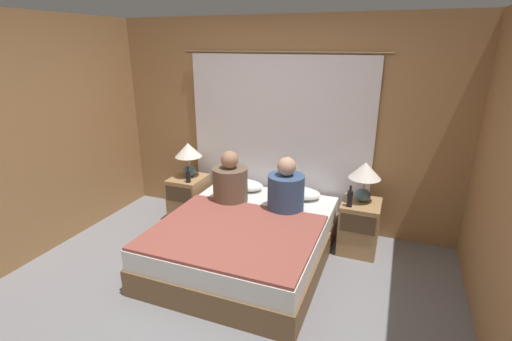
% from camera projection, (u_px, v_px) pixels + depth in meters
% --- Properties ---
extents(ground_plane, '(16.00, 16.00, 0.00)m').
position_uv_depth(ground_plane, '(212.00, 304.00, 3.28)').
color(ground_plane, gray).
extents(wall_back, '(4.35, 0.06, 2.50)m').
position_uv_depth(wall_back, '(280.00, 125.00, 4.50)').
color(wall_back, '#A37547').
rests_on(wall_back, ground_plane).
extents(wall_left, '(0.06, 3.77, 2.50)m').
position_uv_depth(wall_left, '(12.00, 145.00, 3.62)').
color(wall_left, '#A37547').
rests_on(wall_left, ground_plane).
extents(curtain_panel, '(2.45, 0.02, 2.10)m').
position_uv_depth(curtain_panel, '(278.00, 142.00, 4.52)').
color(curtain_panel, white).
rests_on(curtain_panel, ground_plane).
extents(bed, '(1.62, 1.94, 0.47)m').
position_uv_depth(bed, '(246.00, 241.00, 3.89)').
color(bed, brown).
rests_on(bed, ground_plane).
extents(nightstand_left, '(0.41, 0.47, 0.57)m').
position_uv_depth(nightstand_left, '(189.00, 198.00, 4.81)').
color(nightstand_left, '#A87F51').
rests_on(nightstand_left, ground_plane).
extents(nightstand_right, '(0.41, 0.47, 0.57)m').
position_uv_depth(nightstand_right, '(359.00, 226.00, 4.07)').
color(nightstand_right, '#A87F51').
rests_on(nightstand_right, ground_plane).
extents(lamp_left, '(0.34, 0.34, 0.44)m').
position_uv_depth(lamp_left, '(188.00, 153.00, 4.67)').
color(lamp_left, slate).
rests_on(lamp_left, nightstand_left).
extents(lamp_right, '(0.34, 0.34, 0.44)m').
position_uv_depth(lamp_right, '(365.00, 175.00, 3.92)').
color(lamp_right, slate).
rests_on(lamp_right, nightstand_right).
extents(pillow_left, '(0.50, 0.31, 0.12)m').
position_uv_depth(pillow_left, '(243.00, 185.00, 4.59)').
color(pillow_left, white).
rests_on(pillow_left, bed).
extents(pillow_right, '(0.50, 0.31, 0.12)m').
position_uv_depth(pillow_right, '(299.00, 193.00, 4.35)').
color(pillow_right, white).
rests_on(pillow_right, bed).
extents(blanket_on_bed, '(1.56, 1.29, 0.03)m').
position_uv_depth(blanket_on_bed, '(234.00, 232.00, 3.55)').
color(blanket_on_bed, '#994C42').
rests_on(blanket_on_bed, bed).
extents(person_left_in_bed, '(0.40, 0.40, 0.60)m').
position_uv_depth(person_left_in_bed, '(230.00, 182.00, 4.20)').
color(person_left_in_bed, brown).
rests_on(person_left_in_bed, bed).
extents(person_right_in_bed, '(0.40, 0.40, 0.60)m').
position_uv_depth(person_right_in_bed, '(286.00, 190.00, 3.97)').
color(person_right_in_bed, '#38517A').
rests_on(person_right_in_bed, bed).
extents(beer_bottle_on_left_stand, '(0.06, 0.06, 0.20)m').
position_uv_depth(beer_bottle_on_left_stand, '(188.00, 176.00, 4.53)').
color(beer_bottle_on_left_stand, black).
rests_on(beer_bottle_on_left_stand, nightstand_left).
extents(beer_bottle_on_right_stand, '(0.06, 0.06, 0.23)m').
position_uv_depth(beer_bottle_on_right_stand, '(350.00, 198.00, 3.86)').
color(beer_bottle_on_right_stand, black).
rests_on(beer_bottle_on_right_stand, nightstand_right).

